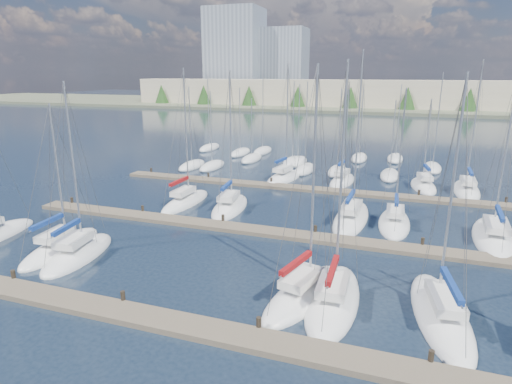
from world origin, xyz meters
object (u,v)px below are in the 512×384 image
(sailboat_q, at_px, (423,186))
(sailboat_f, at_px, (441,314))
(sailboat_l, at_px, (394,223))
(sailboat_o, at_px, (284,178))
(sailboat_k, at_px, (351,218))
(sailboat_i, at_px, (186,202))
(sailboat_p, at_px, (342,181))
(sailboat_j, at_px, (230,207))
(sailboat_m, at_px, (494,237))
(sailboat_c, at_px, (78,254))
(sailboat_d, at_px, (304,293))
(sailboat_e, at_px, (333,299))
(sailboat_r, at_px, (466,190))
(sailboat_b, at_px, (61,248))

(sailboat_q, bearing_deg, sailboat_f, -98.39)
(sailboat_l, xyz_separation_m, sailboat_o, (-13.25, 12.52, 0.01))
(sailboat_k, xyz_separation_m, sailboat_i, (-16.16, -0.40, 0.01))
(sailboat_l, height_order, sailboat_q, sailboat_l)
(sailboat_l, bearing_deg, sailboat_f, -80.17)
(sailboat_q, bearing_deg, sailboat_l, -109.62)
(sailboat_k, bearing_deg, sailboat_p, 102.92)
(sailboat_o, xyz_separation_m, sailboat_i, (-6.54, -12.86, 0.00))
(sailboat_o, bearing_deg, sailboat_j, -88.90)
(sailboat_l, bearing_deg, sailboat_m, -8.44)
(sailboat_c, bearing_deg, sailboat_d, -9.81)
(sailboat_j, relative_size, sailboat_q, 1.28)
(sailboat_f, distance_m, sailboat_e, 5.66)
(sailboat_i, bearing_deg, sailboat_o, 64.21)
(sailboat_i, distance_m, sailboat_p, 19.08)
(sailboat_j, distance_m, sailboat_k, 11.37)
(sailboat_r, relative_size, sailboat_p, 1.19)
(sailboat_f, bearing_deg, sailboat_c, 171.29)
(sailboat_l, relative_size, sailboat_r, 0.83)
(sailboat_f, distance_m, sailboat_b, 25.75)
(sailboat_k, distance_m, sailboat_c, 22.36)
(sailboat_l, height_order, sailboat_o, sailboat_o)
(sailboat_c, bearing_deg, sailboat_l, 25.09)
(sailboat_q, bearing_deg, sailboat_i, -156.33)
(sailboat_o, height_order, sailboat_i, sailboat_o)
(sailboat_p, bearing_deg, sailboat_q, 11.18)
(sailboat_q, bearing_deg, sailboat_p, 176.09)
(sailboat_c, bearing_deg, sailboat_k, 30.43)
(sailboat_m, bearing_deg, sailboat_b, -153.40)
(sailboat_j, xyz_separation_m, sailboat_p, (8.72, 13.57, 0.01))
(sailboat_b, relative_size, sailboat_k, 0.74)
(sailboat_d, distance_m, sailboat_j, 17.41)
(sailboat_i, height_order, sailboat_c, sailboat_i)
(sailboat_b, distance_m, sailboat_r, 40.43)
(sailboat_l, xyz_separation_m, sailboat_p, (-6.28, 13.13, 0.01))
(sailboat_l, xyz_separation_m, sailboat_q, (2.69, 13.87, -0.00))
(sailboat_f, distance_m, sailboat_o, 31.14)
(sailboat_d, bearing_deg, sailboat_e, 10.43)
(sailboat_e, bearing_deg, sailboat_r, 68.94)
(sailboat_e, xyz_separation_m, sailboat_r, (9.92, 27.97, 0.01))
(sailboat_d, relative_size, sailboat_j, 1.02)
(sailboat_m, distance_m, sailboat_e, 17.02)
(sailboat_m, xyz_separation_m, sailboat_r, (-0.35, 14.39, 0.02))
(sailboat_b, bearing_deg, sailboat_e, -7.18)
(sailboat_k, xyz_separation_m, sailboat_e, (0.80, -14.56, -0.00))
(sailboat_i, distance_m, sailboat_r, 30.21)
(sailboat_o, bearing_deg, sailboat_e, -60.14)
(sailboat_k, bearing_deg, sailboat_q, 66.87)
(sailboat_o, relative_size, sailboat_b, 1.27)
(sailboat_j, distance_m, sailboat_p, 16.13)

